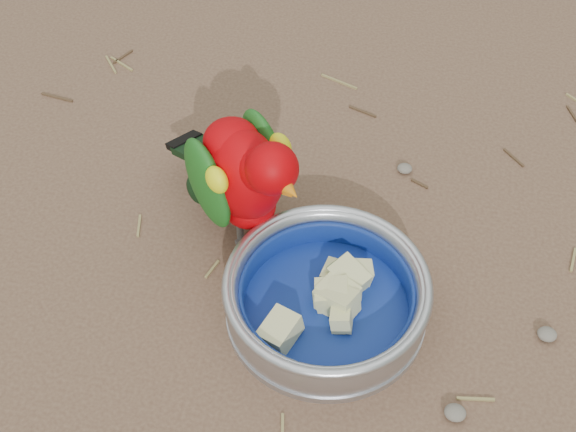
# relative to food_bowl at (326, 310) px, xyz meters

# --- Properties ---
(ground) EXTENTS (60.00, 60.00, 0.00)m
(ground) POSITION_rel_food_bowl_xyz_m (-0.07, -0.01, -0.01)
(ground) COLOR brown
(food_bowl) EXTENTS (0.23, 0.23, 0.02)m
(food_bowl) POSITION_rel_food_bowl_xyz_m (0.00, 0.00, 0.00)
(food_bowl) COLOR #B2B2BA
(food_bowl) RESTS_ON ground
(bowl_wall) EXTENTS (0.23, 0.23, 0.04)m
(bowl_wall) POSITION_rel_food_bowl_xyz_m (0.00, 0.00, 0.03)
(bowl_wall) COLOR #B2B2BA
(bowl_wall) RESTS_ON food_bowl
(fruit_wedges) EXTENTS (0.14, 0.14, 0.03)m
(fruit_wedges) POSITION_rel_food_bowl_xyz_m (0.00, 0.00, 0.02)
(fruit_wedges) COLOR beige
(fruit_wedges) RESTS_ON food_bowl
(lory_parrot) EXTENTS (0.24, 0.23, 0.18)m
(lory_parrot) POSITION_rel_food_bowl_xyz_m (-0.12, 0.10, 0.08)
(lory_parrot) COLOR #AC0004
(lory_parrot) RESTS_ON ground
(ground_debris) EXTENTS (0.90, 0.80, 0.01)m
(ground_debris) POSITION_rel_food_bowl_xyz_m (-0.03, 0.05, -0.01)
(ground_debris) COLOR olive
(ground_debris) RESTS_ON ground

